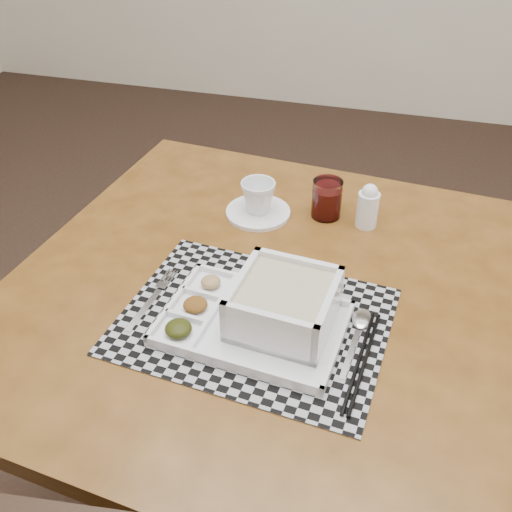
{
  "coord_description": "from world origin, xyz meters",
  "views": [
    {
      "loc": [
        0.44,
        -1.06,
        1.48
      ],
      "look_at": [
        0.21,
        -0.24,
        0.83
      ],
      "focal_mm": 40.0,
      "sensor_mm": 36.0,
      "label": 1
    }
  ],
  "objects_px": {
    "serving_tray": "(273,311)",
    "creamer_bottle": "(368,206)",
    "dining_table": "(267,312)",
    "cup": "(258,197)",
    "juice_glass": "(327,200)"
  },
  "relations": [
    {
      "from": "juice_glass",
      "to": "creamer_bottle",
      "type": "height_order",
      "value": "creamer_bottle"
    },
    {
      "from": "dining_table",
      "to": "serving_tray",
      "type": "xyz_separation_m",
      "value": [
        0.04,
        -0.11,
        0.12
      ]
    },
    {
      "from": "juice_glass",
      "to": "creamer_bottle",
      "type": "xyz_separation_m",
      "value": [
        0.09,
        -0.02,
        0.01
      ]
    },
    {
      "from": "juice_glass",
      "to": "creamer_bottle",
      "type": "relative_size",
      "value": 0.86
    },
    {
      "from": "dining_table",
      "to": "cup",
      "type": "xyz_separation_m",
      "value": [
        -0.08,
        0.24,
        0.12
      ]
    },
    {
      "from": "cup",
      "to": "serving_tray",
      "type": "bearing_deg",
      "value": -66.84
    },
    {
      "from": "serving_tray",
      "to": "juice_glass",
      "type": "relative_size",
      "value": 3.77
    },
    {
      "from": "serving_tray",
      "to": "creamer_bottle",
      "type": "relative_size",
      "value": 3.23
    },
    {
      "from": "dining_table",
      "to": "creamer_bottle",
      "type": "relative_size",
      "value": 10.36
    },
    {
      "from": "creamer_bottle",
      "to": "cup",
      "type": "bearing_deg",
      "value": -175.09
    },
    {
      "from": "juice_glass",
      "to": "serving_tray",
      "type": "bearing_deg",
      "value": -94.13
    },
    {
      "from": "dining_table",
      "to": "creamer_bottle",
      "type": "xyz_separation_m",
      "value": [
        0.16,
        0.26,
        0.13
      ]
    },
    {
      "from": "creamer_bottle",
      "to": "dining_table",
      "type": "bearing_deg",
      "value": -122.0
    },
    {
      "from": "dining_table",
      "to": "serving_tray",
      "type": "bearing_deg",
      "value": -70.96
    },
    {
      "from": "dining_table",
      "to": "serving_tray",
      "type": "height_order",
      "value": "serving_tray"
    }
  ]
}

